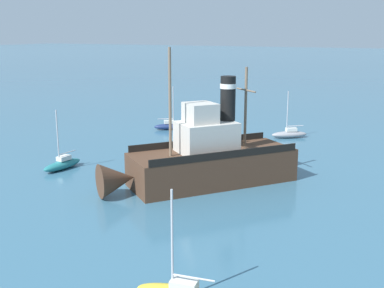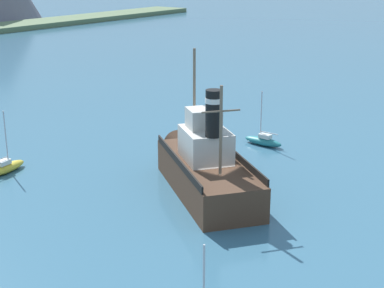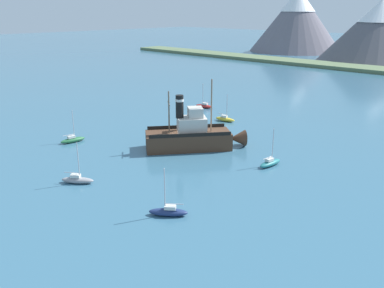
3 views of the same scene
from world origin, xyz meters
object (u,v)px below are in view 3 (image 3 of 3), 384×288
Objects in this scene: old_tugboat at (193,136)px; sailboat_green at (73,140)px; sailboat_red at (204,106)px; sailboat_grey at (77,180)px; sailboat_yellow at (225,119)px; sailboat_teal at (270,163)px; sailboat_navy at (168,211)px.

old_tugboat is 2.74× the size of sailboat_green.
sailboat_red is 1.00× the size of sailboat_grey.
sailboat_red is at bearing 152.46° from sailboat_yellow.
sailboat_yellow is at bearing 144.46° from sailboat_teal.
sailboat_teal is at bearing 90.83° from sailboat_navy.
sailboat_yellow is at bearing 98.76° from sailboat_grey.
sailboat_teal is 1.00× the size of sailboat_red.
sailboat_yellow is 1.00× the size of sailboat_grey.
sailboat_navy is (27.90, -35.89, 0.00)m from sailboat_red.
sailboat_navy is at bearing -89.17° from sailboat_teal.
sailboat_teal is 23.81m from sailboat_grey.
sailboat_red is (-27.64, 17.89, 0.00)m from sailboat_teal.
sailboat_teal is at bearing -35.54° from sailboat_yellow.
sailboat_yellow is 1.00× the size of sailboat_green.
sailboat_green and sailboat_navy have the same top height.
sailboat_grey is (-13.23, -1.96, 0.00)m from sailboat_navy.
sailboat_yellow is at bearing 120.64° from sailboat_navy.
sailboat_yellow is 26.75m from sailboat_green.
sailboat_teal and sailboat_green have the same top height.
sailboat_grey is (13.86, -7.58, 0.00)m from sailboat_green.
sailboat_red is at bearing 111.19° from sailboat_grey.
old_tugboat is 25.28m from sailboat_red.
sailboat_red is (-9.61, 5.01, 0.00)m from sailboat_yellow.
sailboat_green is at bearing -88.47° from sailboat_red.
old_tugboat is 18.17m from sailboat_grey.
sailboat_green is (-14.88, -10.50, -1.40)m from old_tugboat.
sailboat_navy and sailboat_grey have the same top height.
sailboat_yellow and sailboat_teal have the same top height.
sailboat_teal is at bearing 56.99° from sailboat_grey.
sailboat_navy is (18.29, -30.88, 0.00)m from sailboat_yellow.
sailboat_teal and sailboat_navy have the same top height.
sailboat_green is (-8.80, -25.26, 0.00)m from sailboat_yellow.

